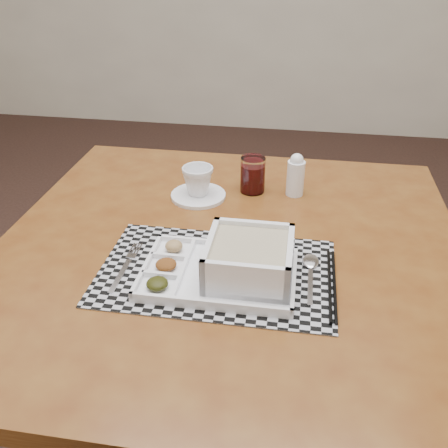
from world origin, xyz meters
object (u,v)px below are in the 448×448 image
(dining_table, at_px, (228,274))
(creamer_bottle, at_px, (296,175))
(serving_tray, at_px, (239,264))
(juice_glass, at_px, (253,176))
(cup, at_px, (198,181))

(dining_table, relative_size, creamer_bottle, 8.98)
(dining_table, xyz_separation_m, creamer_bottle, (0.14, 0.29, 0.14))
(dining_table, bearing_deg, serving_tray, -71.57)
(serving_tray, bearing_deg, juice_glass, 92.40)
(cup, distance_m, juice_glass, 0.15)
(dining_table, relative_size, juice_glass, 10.90)
(dining_table, distance_m, cup, 0.29)
(serving_tray, height_order, creamer_bottle, creamer_bottle)
(dining_table, height_order, juice_glass, juice_glass)
(juice_glass, distance_m, creamer_bottle, 0.12)
(creamer_bottle, bearing_deg, serving_tray, -103.73)
(cup, bearing_deg, juice_glass, 39.54)
(juice_glass, bearing_deg, cup, -156.71)
(dining_table, bearing_deg, cup, 117.47)
(serving_tray, relative_size, creamer_bottle, 2.65)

